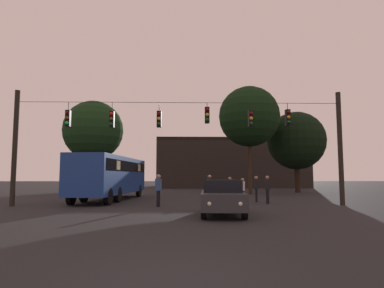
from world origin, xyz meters
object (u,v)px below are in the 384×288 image
at_px(tree_right_far, 249,117).
at_px(pedestrian_crossing_right, 230,187).
at_px(pedestrian_crossing_left, 158,188).
at_px(pedestrian_crossing_center, 209,186).
at_px(pedestrian_near_bus, 256,187).
at_px(pedestrian_far_side, 243,189).
at_px(pedestrian_trailing, 267,188).
at_px(tree_left_silhouette, 93,131).
at_px(car_near_right, 222,197).
at_px(tree_behind_building, 296,141).
at_px(city_bus, 112,174).

bearing_deg(tree_right_far, pedestrian_crossing_right, -109.50).
bearing_deg(pedestrian_crossing_left, tree_right_far, 59.32).
xyz_separation_m(pedestrian_crossing_center, pedestrian_near_bus, (3.03, -0.64, -0.05)).
bearing_deg(pedestrian_near_bus, pedestrian_far_side, -145.26).
height_order(pedestrian_trailing, tree_right_far, tree_right_far).
bearing_deg(tree_left_silhouette, pedestrian_crossing_left, -62.67).
relative_size(car_near_right, tree_behind_building, 0.53).
xyz_separation_m(car_near_right, pedestrian_crossing_left, (-3.08, 4.08, 0.22)).
bearing_deg(pedestrian_trailing, tree_behind_building, 64.72).
bearing_deg(tree_right_far, tree_left_silhouette, 173.14).
bearing_deg(pedestrian_crossing_right, pedestrian_crossing_center, -171.16).
height_order(car_near_right, pedestrian_crossing_center, pedestrian_crossing_center).
height_order(pedestrian_crossing_center, pedestrian_near_bus, pedestrian_crossing_center).
relative_size(city_bus, pedestrian_near_bus, 6.61).
distance_m(city_bus, tree_left_silhouette, 11.26).
relative_size(tree_left_silhouette, tree_right_far, 0.89).
relative_size(car_near_right, tree_right_far, 0.43).
bearing_deg(car_near_right, pedestrian_crossing_left, 127.07).
distance_m(pedestrian_crossing_left, pedestrian_far_side, 5.72).
bearing_deg(tree_behind_building, pedestrian_far_side, -121.16).
bearing_deg(pedestrian_crossing_right, tree_behind_building, 53.69).
xyz_separation_m(car_near_right, pedestrian_far_side, (2.06, 6.57, 0.07)).
distance_m(city_bus, tree_behind_building, 20.30).
distance_m(pedestrian_crossing_center, tree_left_silhouette, 16.35).
bearing_deg(pedestrian_near_bus, pedestrian_trailing, -78.12).
bearing_deg(tree_left_silhouette, city_bus, -67.53).
bearing_deg(tree_right_far, pedestrian_near_bus, -99.05).
xyz_separation_m(pedestrian_crossing_left, tree_behind_building, (13.24, 15.88, 4.36)).
bearing_deg(car_near_right, tree_left_silhouette, 119.60).
bearing_deg(pedestrian_crossing_left, pedestrian_far_side, 25.83).
bearing_deg(pedestrian_far_side, car_near_right, -107.41).
distance_m(pedestrian_crossing_left, tree_left_silhouette, 17.56).
bearing_deg(pedestrian_crossing_center, pedestrian_crossing_right, 8.84).
distance_m(pedestrian_crossing_left, pedestrian_trailing, 6.70).
relative_size(city_bus, tree_behind_building, 1.33).
distance_m(pedestrian_crossing_center, tree_behind_building, 16.31).
bearing_deg(city_bus, tree_left_silhouette, 112.47).
bearing_deg(pedestrian_crossing_left, pedestrian_crossing_center, 50.70).
distance_m(car_near_right, pedestrian_far_side, 6.89).
height_order(pedestrian_trailing, pedestrian_far_side, pedestrian_trailing).
relative_size(car_near_right, pedestrian_trailing, 2.59).
distance_m(city_bus, car_near_right, 11.65).
xyz_separation_m(pedestrian_trailing, tree_behind_building, (6.74, 14.27, 4.41)).
height_order(pedestrian_near_bus, tree_right_far, tree_right_far).
bearing_deg(pedestrian_far_side, pedestrian_crossing_left, -154.17).
relative_size(car_near_right, tree_left_silhouette, 0.48).
relative_size(pedestrian_crossing_left, pedestrian_trailing, 1.04).
xyz_separation_m(pedestrian_crossing_left, pedestrian_crossing_right, (4.56, 4.06, -0.10)).
relative_size(pedestrian_trailing, tree_right_far, 0.17).
relative_size(car_near_right, pedestrian_crossing_right, 2.72).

